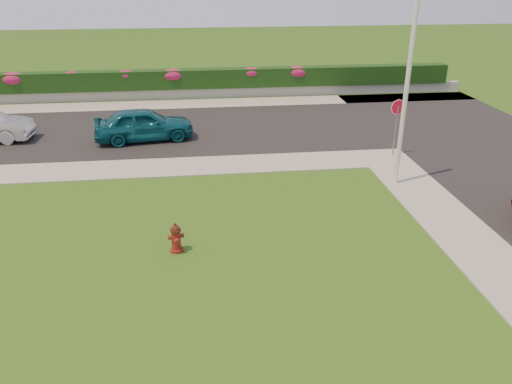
{
  "coord_description": "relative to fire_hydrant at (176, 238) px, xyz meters",
  "views": [
    {
      "loc": [
        -0.6,
        -9.62,
        7.19
      ],
      "look_at": [
        1.06,
        4.27,
        0.9
      ],
      "focal_mm": 35.0,
      "sensor_mm": 36.0,
      "label": 1
    }
  ],
  "objects": [
    {
      "name": "flower_clump_d",
      "position": [
        -0.57,
        17.97,
        1.0
      ],
      "size": [
        1.47,
        0.94,
        0.73
      ],
      "primitive_type": "ellipsoid",
      "color": "#BE205A",
      "rests_on": "hedge"
    },
    {
      "name": "stop_sign",
      "position": [
        8.8,
        6.75,
        1.36
      ],
      "size": [
        0.65,
        0.12,
        2.4
      ],
      "rotation": [
        0.0,
        0.0,
        -0.25
      ],
      "color": "slate",
      "rests_on": "ground"
    },
    {
      "name": "hedge",
      "position": [
        0.36,
        18.07,
        0.74
      ],
      "size": [
        32.0,
        0.9,
        1.1
      ],
      "primitive_type": "cube",
      "color": "black",
      "rests_on": "retaining_wall"
    },
    {
      "name": "fire_hydrant",
      "position": [
        0.0,
        0.0,
        0.0
      ],
      "size": [
        0.45,
        0.43,
        0.87
      ],
      "rotation": [
        0.0,
        0.0,
        0.23
      ],
      "color": "#4E0E0C",
      "rests_on": "ground"
    },
    {
      "name": "flower_clump_f",
      "position": [
        6.89,
        17.97,
        1.01
      ],
      "size": [
        1.42,
        0.91,
        0.71
      ],
      "primitive_type": "ellipsoid",
      "color": "#BE205A",
      "rests_on": "hedge"
    },
    {
      "name": "flower_clump_a",
      "position": [
        -9.63,
        17.97,
        0.99
      ],
      "size": [
        1.49,
        0.96,
        0.74
      ],
      "primitive_type": "ellipsoid",
      "color": "#BE205A",
      "rests_on": "hedge"
    },
    {
      "name": "flower_clump_e",
      "position": [
        4.06,
        17.97,
        1.04
      ],
      "size": [
        1.27,
        0.82,
        0.64
      ],
      "primitive_type": "ellipsoid",
      "color": "#BE205A",
      "rests_on": "hedge"
    },
    {
      "name": "curb_corner",
      "position": [
        8.36,
        6.47,
        -0.39
      ],
      "size": [
        2.0,
        2.0,
        0.04
      ],
      "primitive_type": "cube",
      "color": "gray",
      "rests_on": "ground"
    },
    {
      "name": "sidewalk_far",
      "position": [
        -4.64,
        6.47,
        -0.39
      ],
      "size": [
        24.0,
        2.0,
        0.04
      ],
      "primitive_type": "cube",
      "color": "gray",
      "rests_on": "ground"
    },
    {
      "name": "flower_clump_c",
      "position": [
        -3.29,
        17.97,
        1.06
      ],
      "size": [
        1.16,
        0.74,
        0.58
      ],
      "primitive_type": "ellipsoid",
      "color": "#BE205A",
      "rests_on": "hedge"
    },
    {
      "name": "ground",
      "position": [
        1.36,
        -2.53,
        -0.41
      ],
      "size": [
        120.0,
        120.0,
        0.0
      ],
      "primitive_type": "plane",
      "color": "black",
      "rests_on": "ground"
    },
    {
      "name": "sedan_teal",
      "position": [
        -1.67,
        10.0,
        0.37
      ],
      "size": [
        4.57,
        2.37,
        1.49
      ],
      "primitive_type": "imported",
      "rotation": [
        0.0,
        0.0,
        1.72
      ],
      "color": "#0B4857",
      "rests_on": "street_far"
    },
    {
      "name": "sidewalk_beyond",
      "position": [
        0.36,
        16.47,
        -0.39
      ],
      "size": [
        34.0,
        2.0,
        0.04
      ],
      "primitive_type": "cube",
      "color": "gray",
      "rests_on": "ground"
    },
    {
      "name": "retaining_wall",
      "position": [
        0.36,
        17.97,
        -0.11
      ],
      "size": [
        34.0,
        0.4,
        0.6
      ],
      "primitive_type": "cube",
      "color": "gray",
      "rests_on": "ground"
    },
    {
      "name": "flower_clump_b",
      "position": [
        -6.42,
        17.97,
        1.08
      ],
      "size": [
        1.07,
        0.69,
        0.54
      ],
      "primitive_type": "ellipsoid",
      "color": "#BE205A",
      "rests_on": "hedge"
    },
    {
      "name": "street_far",
      "position": [
        -3.64,
        11.47,
        -0.39
      ],
      "size": [
        26.0,
        8.0,
        0.04
      ],
      "primitive_type": "cube",
      "color": "black",
      "rests_on": "ground"
    },
    {
      "name": "utility_pole",
      "position": [
        7.79,
        3.86,
        2.74
      ],
      "size": [
        0.16,
        0.16,
        6.31
      ],
      "primitive_type": "cylinder",
      "color": "silver",
      "rests_on": "ground"
    }
  ]
}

